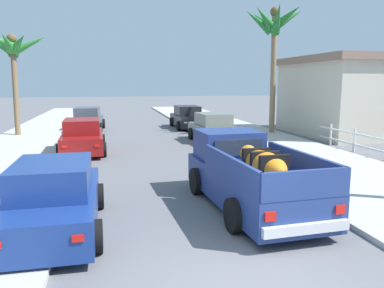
# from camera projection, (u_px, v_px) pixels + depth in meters

# --- Properties ---
(sidewalk_left) EXTENTS (5.29, 60.00, 0.12)m
(sidewalk_left) POSITION_uv_depth(u_px,v_px,m) (22.00, 156.00, 16.18)
(sidewalk_left) COLOR #B2AFA8
(sidewalk_left) RESTS_ON ground
(sidewalk_right) EXTENTS (5.29, 60.00, 0.12)m
(sidewalk_right) POSITION_uv_depth(u_px,v_px,m) (272.00, 146.00, 18.58)
(sidewalk_right) COLOR #B2AFA8
(sidewalk_right) RESTS_ON ground
(curb_left) EXTENTS (0.16, 60.00, 0.10)m
(curb_left) POSITION_uv_depth(u_px,v_px,m) (53.00, 155.00, 16.44)
(curb_left) COLOR silver
(curb_left) RESTS_ON ground
(curb_right) EXTENTS (0.16, 60.00, 0.10)m
(curb_right) POSITION_uv_depth(u_px,v_px,m) (248.00, 148.00, 18.32)
(curb_right) COLOR silver
(curb_right) RESTS_ON ground
(pickup_truck) EXTENTS (2.41, 5.30, 1.80)m
(pickup_truck) POSITION_uv_depth(u_px,v_px,m) (248.00, 175.00, 9.77)
(pickup_truck) COLOR navy
(pickup_truck) RESTS_ON ground
(car_left_near) EXTENTS (2.20, 4.33, 1.54)m
(car_left_near) POSITION_uv_depth(u_px,v_px,m) (88.00, 120.00, 24.96)
(car_left_near) COLOR #474C56
(car_left_near) RESTS_ON ground
(car_right_near) EXTENTS (2.13, 4.30, 1.54)m
(car_right_near) POSITION_uv_depth(u_px,v_px,m) (82.00, 137.00, 17.18)
(car_right_near) COLOR maroon
(car_right_near) RESTS_ON ground
(car_left_mid) EXTENTS (2.19, 4.33, 1.54)m
(car_left_mid) POSITION_uv_depth(u_px,v_px,m) (214.00, 129.00, 20.28)
(car_left_mid) COLOR slate
(car_left_mid) RESTS_ON ground
(car_right_mid) EXTENTS (2.04, 4.27, 1.54)m
(car_right_mid) POSITION_uv_depth(u_px,v_px,m) (54.00, 199.00, 8.10)
(car_right_mid) COLOR navy
(car_right_mid) RESTS_ON ground
(car_left_far) EXTENTS (2.08, 4.28, 1.54)m
(car_left_far) POSITION_uv_depth(u_px,v_px,m) (188.00, 118.00, 26.51)
(car_left_far) COLOR black
(car_left_far) RESTS_ON ground
(palm_tree_left_fore) EXTENTS (3.86, 3.33, 5.99)m
(palm_tree_left_fore) POSITION_uv_depth(u_px,v_px,m) (14.00, 49.00, 21.75)
(palm_tree_left_fore) COLOR brown
(palm_tree_left_fore) RESTS_ON ground
(palm_tree_right_fore) EXTENTS (3.67, 4.05, 7.63)m
(palm_tree_right_fore) POSITION_uv_depth(u_px,v_px,m) (274.00, 27.00, 22.43)
(palm_tree_right_fore) COLOR #846B4C
(palm_tree_right_fore) RESTS_ON ground
(roadside_house) EXTENTS (11.40, 7.92, 4.69)m
(roadside_house) POSITION_uv_depth(u_px,v_px,m) (384.00, 95.00, 23.56)
(roadside_house) COLOR beige
(roadside_house) RESTS_ON ground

